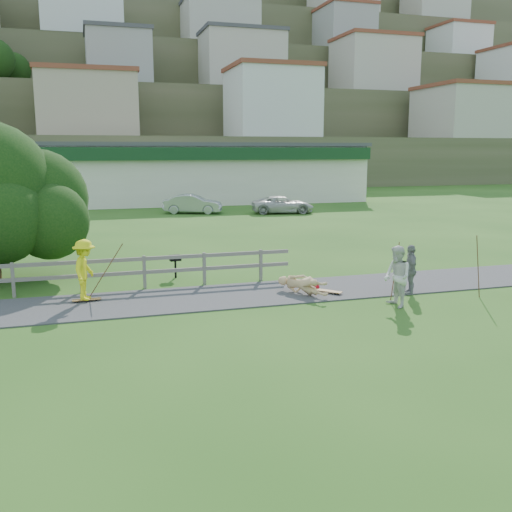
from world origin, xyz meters
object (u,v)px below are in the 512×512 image
object	(u,v)px
car_white	(283,205)
bbq	(175,266)
spectator_b	(410,270)
skater_fallen	(302,285)
car_silver	(193,204)
skater_rider	(85,273)
spectator_a	(397,277)

from	to	relation	value
car_white	bbq	xyz separation A→B (m)	(-10.66, -18.77, -0.20)
spectator_b	bbq	world-z (taller)	spectator_b
spectator_b	bbq	bearing A→B (deg)	-106.14
car_white	bbq	world-z (taller)	car_white
skater_fallen	bbq	xyz separation A→B (m)	(-3.44, 3.61, 0.08)
skater_fallen	car_white	xyz separation A→B (m)	(7.22, 22.38, 0.28)
skater_fallen	car_silver	world-z (taller)	car_silver
skater_fallen	spectator_b	world-z (taller)	spectator_b
spectator_b	car_silver	size ratio (longest dim) A/B	0.38
skater_fallen	skater_rider	bearing A→B (deg)	142.49
skater_fallen	car_silver	distance (m)	24.18
car_silver	car_white	bearing A→B (deg)	-86.54
skater_rider	car_white	bearing A→B (deg)	-16.07
bbq	spectator_a	bearing A→B (deg)	-50.45
spectator_b	car_silver	world-z (taller)	spectator_b
spectator_a	spectator_b	xyz separation A→B (m)	(1.18, 1.20, -0.10)
spectator_a	spectator_b	distance (m)	1.69
car_silver	car_white	xyz separation A→B (m)	(6.22, -1.77, -0.07)
skater_rider	bbq	xyz separation A→B (m)	(3.08, 2.58, -0.49)
car_silver	bbq	world-z (taller)	car_silver
skater_fallen	spectator_a	size ratio (longest dim) A/B	1.02
skater_fallen	bbq	bearing A→B (deg)	105.07
skater_rider	spectator_b	world-z (taller)	skater_rider
car_silver	spectator_a	bearing A→B (deg)	-158.21
spectator_a	bbq	distance (m)	7.95
skater_rider	bbq	size ratio (longest dim) A/B	2.20
car_silver	skater_fallen	bearing A→B (deg)	-163.02
skater_rider	spectator_a	xyz separation A→B (m)	(8.63, -3.09, -0.01)
skater_fallen	spectator_a	world-z (taller)	spectator_a
skater_rider	spectator_a	world-z (taller)	skater_rider
spectator_b	car_white	world-z (taller)	spectator_b
spectator_b	spectator_a	bearing A→B (deg)	-27.12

